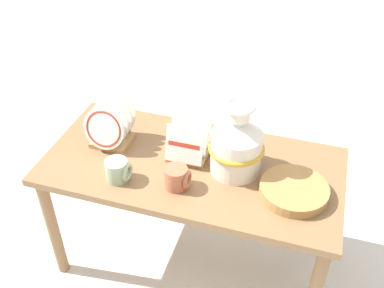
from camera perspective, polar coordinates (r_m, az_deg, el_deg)
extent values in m
plane|color=silver|center=(2.47, 0.00, -14.07)|extent=(14.00, 14.00, 0.00)
cube|color=olive|center=(2.01, 0.00, -2.87)|extent=(1.33, 0.65, 0.03)
cylinder|color=olive|center=(2.29, -17.23, -10.19)|extent=(0.06, 0.06, 0.62)
cylinder|color=olive|center=(2.61, -11.12, -1.88)|extent=(0.06, 0.06, 0.62)
cylinder|color=olive|center=(2.39, 16.37, -7.49)|extent=(0.06, 0.06, 0.62)
cylinder|color=white|center=(1.92, 5.62, -1.03)|extent=(0.22, 0.22, 0.19)
cone|color=white|center=(1.84, 5.87, 2.24)|extent=(0.22, 0.22, 0.08)
cylinder|color=white|center=(1.80, 6.01, 4.03)|extent=(0.09, 0.09, 0.06)
torus|color=white|center=(1.78, 6.07, 4.84)|extent=(0.13, 0.13, 0.02)
torus|color=gold|center=(1.91, 5.66, -0.49)|extent=(0.24, 0.24, 0.02)
cube|color=tan|center=(2.15, -10.03, 0.49)|extent=(0.18, 0.15, 0.02)
cylinder|color=tan|center=(2.19, -10.95, 2.80)|extent=(0.01, 0.01, 0.08)
cylinder|color=tan|center=(2.14, -8.00, 2.25)|extent=(0.01, 0.01, 0.08)
cylinder|color=white|center=(2.04, -11.15, 1.89)|extent=(0.20, 0.06, 0.19)
torus|color=#B23323|center=(2.04, -11.18, 1.88)|extent=(0.17, 0.06, 0.17)
cylinder|color=white|center=(2.07, -10.61, 2.58)|extent=(0.20, 0.06, 0.19)
cylinder|color=white|center=(2.10, -10.09, 3.24)|extent=(0.20, 0.06, 0.19)
cylinder|color=white|center=(2.14, -9.59, 3.88)|extent=(0.20, 0.06, 0.19)
cube|color=tan|center=(2.04, -0.38, -1.19)|extent=(0.18, 0.15, 0.02)
cylinder|color=tan|center=(2.07, -1.50, 1.27)|extent=(0.01, 0.01, 0.08)
cylinder|color=tan|center=(2.04, 1.78, 0.65)|extent=(0.01, 0.01, 0.08)
cube|color=white|center=(1.93, -0.99, -0.14)|extent=(0.17, 0.05, 0.16)
cube|color=white|center=(1.98, -0.40, 0.98)|extent=(0.17, 0.05, 0.16)
cube|color=white|center=(2.03, 0.17, 2.04)|extent=(0.17, 0.05, 0.16)
cube|color=#B23323|center=(1.93, -1.01, -0.16)|extent=(0.14, 0.01, 0.02)
cylinder|color=#AD7F47|center=(1.90, 12.73, -6.17)|extent=(0.28, 0.28, 0.01)
cylinder|color=#AD7F47|center=(1.89, 12.77, -5.97)|extent=(0.28, 0.28, 0.01)
cylinder|color=#AD7F47|center=(1.89, 12.81, -5.77)|extent=(0.28, 0.28, 0.01)
cylinder|color=#AD7F47|center=(1.88, 12.85, -5.58)|extent=(0.28, 0.28, 0.01)
cylinder|color=#AD7F47|center=(1.88, 12.88, -5.38)|extent=(0.28, 0.28, 0.01)
cylinder|color=#B76647|center=(1.86, -2.04, -4.28)|extent=(0.10, 0.10, 0.10)
torus|color=#B76647|center=(1.85, -0.60, -4.54)|extent=(0.02, 0.08, 0.08)
cylinder|color=#9EB28E|center=(1.92, -9.52, -3.31)|extent=(0.10, 0.10, 0.10)
torus|color=#9EB28E|center=(1.90, -8.19, -3.57)|extent=(0.02, 0.08, 0.08)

